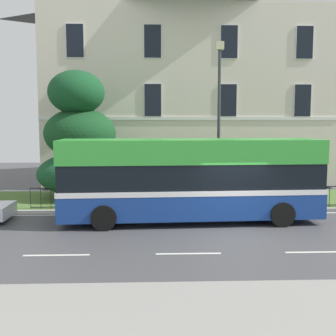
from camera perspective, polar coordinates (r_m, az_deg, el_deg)
ground_plane at (r=15.52m, az=9.46°, el=-8.62°), size 60.00×56.00×0.18m
georgian_townhouse at (r=28.98m, az=2.34°, el=11.26°), size 18.21×9.75×12.68m
iron_verge_railing at (r=18.54m, az=4.82°, el=-4.10°), size 15.56×0.04×0.97m
evergreen_tree at (r=21.44m, az=-12.50°, el=3.49°), size 4.25×4.25×6.53m
single_decker_bus at (r=16.27m, az=3.24°, el=-1.50°), size 10.46×2.99×3.34m
street_lamp_post at (r=18.92m, az=7.21°, el=7.56°), size 0.36×0.24×7.55m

